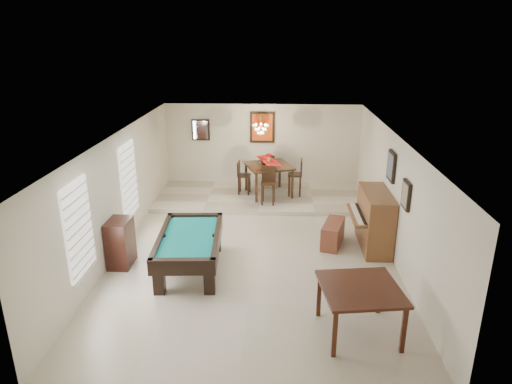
# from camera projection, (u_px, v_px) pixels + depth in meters

# --- Properties ---
(ground_plane) EXTENTS (6.00, 9.00, 0.02)m
(ground_plane) POSITION_uv_depth(u_px,v_px,m) (255.00, 249.00, 10.37)
(ground_plane) COLOR beige
(wall_back) EXTENTS (6.00, 0.04, 2.60)m
(wall_back) POSITION_uv_depth(u_px,v_px,m) (262.00, 146.00, 14.17)
(wall_back) COLOR silver
(wall_back) RESTS_ON ground_plane
(wall_front) EXTENTS (6.00, 0.04, 2.60)m
(wall_front) POSITION_uv_depth(u_px,v_px,m) (236.00, 315.00, 5.69)
(wall_front) COLOR silver
(wall_front) RESTS_ON ground_plane
(wall_left) EXTENTS (0.04, 9.00, 2.60)m
(wall_left) POSITION_uv_depth(u_px,v_px,m) (119.00, 192.00, 10.07)
(wall_left) COLOR silver
(wall_left) RESTS_ON ground_plane
(wall_right) EXTENTS (0.04, 9.00, 2.60)m
(wall_right) POSITION_uv_depth(u_px,v_px,m) (394.00, 197.00, 9.79)
(wall_right) COLOR silver
(wall_right) RESTS_ON ground_plane
(ceiling) EXTENTS (6.00, 9.00, 0.04)m
(ceiling) POSITION_uv_depth(u_px,v_px,m) (255.00, 136.00, 9.50)
(ceiling) COLOR white
(ceiling) RESTS_ON wall_back
(dining_step) EXTENTS (6.00, 2.50, 0.12)m
(dining_step) POSITION_uv_depth(u_px,v_px,m) (260.00, 197.00, 13.41)
(dining_step) COLOR beige
(dining_step) RESTS_ON ground_plane
(window_left_front) EXTENTS (0.06, 1.00, 1.70)m
(window_left_front) POSITION_uv_depth(u_px,v_px,m) (79.00, 229.00, 7.96)
(window_left_front) COLOR white
(window_left_front) RESTS_ON wall_left
(window_left_rear) EXTENTS (0.06, 1.00, 1.70)m
(window_left_rear) POSITION_uv_depth(u_px,v_px,m) (129.00, 180.00, 10.60)
(window_left_rear) COLOR white
(window_left_rear) RESTS_ON wall_left
(pool_table) EXTENTS (1.37, 2.33, 0.75)m
(pool_table) POSITION_uv_depth(u_px,v_px,m) (190.00, 253.00, 9.32)
(pool_table) COLOR black
(pool_table) RESTS_ON ground_plane
(square_table) EXTENTS (1.38, 1.38, 0.84)m
(square_table) POSITION_uv_depth(u_px,v_px,m) (359.00, 310.00, 7.32)
(square_table) COLOR black
(square_table) RESTS_ON ground_plane
(upright_piano) EXTENTS (0.88, 1.57, 1.31)m
(upright_piano) POSITION_uv_depth(u_px,v_px,m) (368.00, 220.00, 10.25)
(upright_piano) COLOR brown
(upright_piano) RESTS_ON ground_plane
(piano_bench) EXTENTS (0.65, 1.05, 0.55)m
(piano_bench) POSITION_uv_depth(u_px,v_px,m) (333.00, 234.00, 10.47)
(piano_bench) COLOR brown
(piano_bench) RESTS_ON ground_plane
(apothecary_chest) EXTENTS (0.45, 0.67, 1.00)m
(apothecary_chest) POSITION_uv_depth(u_px,v_px,m) (120.00, 243.00, 9.49)
(apothecary_chest) COLOR black
(apothecary_chest) RESTS_ON ground_plane
(dining_table) EXTENTS (1.57, 1.57, 1.02)m
(dining_table) POSITION_uv_depth(u_px,v_px,m) (269.00, 178.00, 13.32)
(dining_table) COLOR black
(dining_table) RESTS_ON dining_step
(flower_vase) EXTENTS (0.17, 0.17, 0.24)m
(flower_vase) POSITION_uv_depth(u_px,v_px,m) (269.00, 157.00, 13.11)
(flower_vase) COLOR red
(flower_vase) RESTS_ON dining_table
(dining_chair_south) EXTENTS (0.41, 0.41, 1.04)m
(dining_chair_south) POSITION_uv_depth(u_px,v_px,m) (268.00, 186.00, 12.59)
(dining_chair_south) COLOR black
(dining_chair_south) RESTS_ON dining_step
(dining_chair_north) EXTENTS (0.39, 0.39, 1.03)m
(dining_chair_north) POSITION_uv_depth(u_px,v_px,m) (268.00, 170.00, 14.02)
(dining_chair_north) COLOR black
(dining_chair_north) RESTS_ON dining_step
(dining_chair_west) EXTENTS (0.38, 0.38, 0.97)m
(dining_chair_west) POSITION_uv_depth(u_px,v_px,m) (244.00, 178.00, 13.39)
(dining_chair_west) COLOR black
(dining_chair_west) RESTS_ON dining_step
(dining_chair_east) EXTENTS (0.42, 0.42, 1.07)m
(dining_chair_east) POSITION_uv_depth(u_px,v_px,m) (295.00, 177.00, 13.26)
(dining_chair_east) COLOR black
(dining_chair_east) RESTS_ON dining_step
(chandelier) EXTENTS (0.44, 0.44, 0.60)m
(chandelier) POSITION_uv_depth(u_px,v_px,m) (261.00, 125.00, 12.65)
(chandelier) COLOR #FFE5B2
(chandelier) RESTS_ON ceiling
(back_painting) EXTENTS (0.75, 0.06, 0.95)m
(back_painting) POSITION_uv_depth(u_px,v_px,m) (262.00, 127.00, 13.94)
(back_painting) COLOR #D84C14
(back_painting) RESTS_ON wall_back
(back_mirror) EXTENTS (0.55, 0.06, 0.65)m
(back_mirror) POSITION_uv_depth(u_px,v_px,m) (201.00, 130.00, 14.06)
(back_mirror) COLOR white
(back_mirror) RESTS_ON wall_back
(right_picture_upper) EXTENTS (0.06, 0.55, 0.65)m
(right_picture_upper) POSITION_uv_depth(u_px,v_px,m) (392.00, 166.00, 9.88)
(right_picture_upper) COLOR slate
(right_picture_upper) RESTS_ON wall_right
(right_picture_lower) EXTENTS (0.06, 0.45, 0.55)m
(right_picture_lower) POSITION_uv_depth(u_px,v_px,m) (406.00, 195.00, 8.72)
(right_picture_lower) COLOR gray
(right_picture_lower) RESTS_ON wall_right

